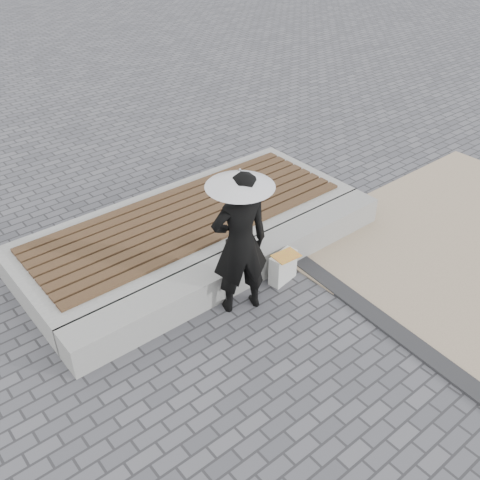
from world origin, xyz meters
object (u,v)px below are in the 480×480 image
at_px(seating_ledge, 242,267).
at_px(parasol, 240,179).
at_px(woman, 240,244).
at_px(handbag, 238,244).
at_px(canvas_tote, 283,267).

relative_size(seating_ledge, parasol, 5.03).
bearing_deg(woman, parasol, 19.13).
relative_size(seating_ledge, woman, 2.64).
bearing_deg(parasol, woman, 0.00).
relative_size(woman, handbag, 5.82).
xyz_separation_m(woman, handbag, (0.37, 0.50, -0.43)).
height_order(handbag, canvas_tote, handbag).
bearing_deg(parasol, handbag, 53.54).
distance_m(seating_ledge, canvas_tote, 0.54).
distance_m(parasol, canvas_tote, 1.76).
relative_size(seating_ledge, handbag, 15.35).
xyz_separation_m(woman, canvas_tote, (0.76, 0.04, -0.74)).
xyz_separation_m(handbag, canvas_tote, (0.39, -0.47, -0.30)).
bearing_deg(woman, canvas_tote, -158.04).
xyz_separation_m(seating_ledge, canvas_tote, (0.40, -0.37, 0.01)).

